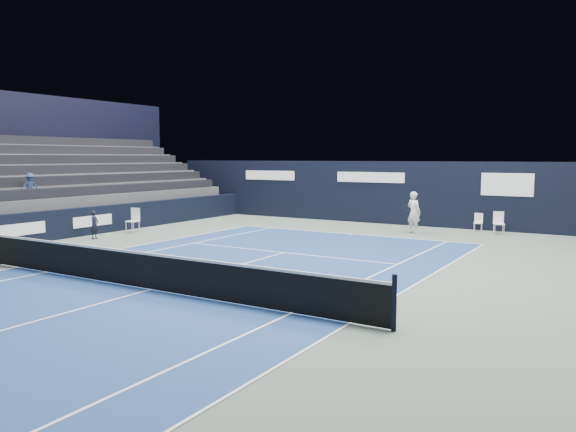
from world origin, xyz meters
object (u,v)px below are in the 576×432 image
folding_chair_back_b (499,221)px  tennis_player (414,212)px  folding_chair_back_a (479,219)px  line_judge_chair (134,218)px  tennis_net (149,270)px

folding_chair_back_b → tennis_player: bearing=-172.7°
folding_chair_back_a → line_judge_chair: line_judge_chair is taller
folding_chair_back_a → tennis_player: size_ratio=0.45×
folding_chair_back_a → tennis_net: (-4.43, -15.75, -0.03)m
folding_chair_back_a → tennis_net: size_ratio=0.06×
tennis_player → folding_chair_back_b: bearing=26.3°
tennis_net → folding_chair_back_b: bearing=70.5°
line_judge_chair → tennis_net: (8.51, -7.53, -0.10)m
folding_chair_back_a → tennis_player: bearing=-142.8°
folding_chair_back_b → line_judge_chair: line_judge_chair is taller
folding_chair_back_b → tennis_net: bearing=-128.5°
line_judge_chair → tennis_player: size_ratio=0.59×
line_judge_chair → tennis_player: 12.28m
folding_chair_back_b → line_judge_chair: size_ratio=0.92×
folding_chair_back_a → tennis_player: 3.14m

